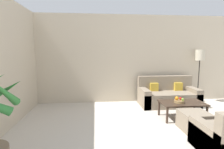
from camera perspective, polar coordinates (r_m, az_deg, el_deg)
The scene contains 9 objects.
wall_back at distance 5.70m, azimuth 13.29°, elevation 4.95°, with size 8.78×0.06×2.70m.
sofa_loveseat at distance 5.48m, azimuth 17.76°, elevation -6.64°, with size 1.68×0.79×0.84m.
floor_lamp at distance 6.01m, azimuth 26.76°, elevation 4.59°, with size 0.27×0.27×1.64m.
coffee_table at distance 4.52m, azimuth 21.93°, elevation -8.96°, with size 1.03×0.59×0.39m.
fruit_bowl at distance 4.44m, azimuth 21.09°, elevation -8.20°, with size 0.23×0.23×0.06m.
apple_red at distance 4.47m, azimuth 21.48°, elevation -7.28°, with size 0.07×0.07×0.07m.
apple_green at distance 4.41m, azimuth 22.10°, elevation -7.54°, with size 0.07×0.07×0.07m.
orange_fruit at distance 4.41m, azimuth 20.38°, elevation -7.28°, with size 0.09×0.09×0.09m.
ottoman at distance 4.04m, azimuth 25.26°, elevation -13.53°, with size 0.55×0.51×0.37m.
Camera 1 is at (-1.83, 1.04, 1.59)m, focal length 28.00 mm.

